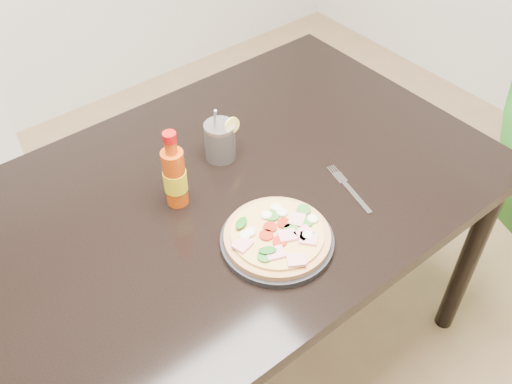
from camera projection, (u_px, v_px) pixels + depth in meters
dining_table at (227, 212)px, 1.50m from camera, size 1.40×0.90×0.75m
plate at (277, 241)px, 1.31m from camera, size 0.26×0.26×0.02m
pizza at (278, 235)px, 1.29m from camera, size 0.24×0.24×0.03m
hot_sauce_bottle at (175, 176)px, 1.35m from camera, size 0.06×0.06×0.21m
cola_cup at (220, 142)px, 1.50m from camera, size 0.09×0.08×0.17m
fork at (348, 187)px, 1.44m from camera, size 0.06×0.19×0.00m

